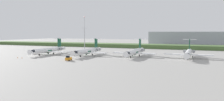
# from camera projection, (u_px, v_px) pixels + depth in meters

# --- Properties ---
(ground_plane) EXTENTS (500.00, 500.00, 0.00)m
(ground_plane) POSITION_uv_depth(u_px,v_px,m) (126.00, 52.00, 138.13)
(ground_plane) COLOR #9E9B96
(grass_berm) EXTENTS (320.00, 20.00, 2.93)m
(grass_berm) POSITION_uv_depth(u_px,v_px,m) (143.00, 46.00, 180.11)
(grass_berm) COLOR #4C6B38
(grass_berm) RESTS_ON ground
(regional_jet_nearest) EXTENTS (22.81, 31.00, 9.00)m
(regional_jet_nearest) POSITION_uv_depth(u_px,v_px,m) (49.00, 50.00, 126.51)
(regional_jet_nearest) COLOR white
(regional_jet_nearest) RESTS_ON ground
(regional_jet_second) EXTENTS (22.81, 31.00, 9.00)m
(regional_jet_second) POSITION_uv_depth(u_px,v_px,m) (88.00, 51.00, 120.02)
(regional_jet_second) COLOR white
(regional_jet_second) RESTS_ON ground
(regional_jet_third) EXTENTS (22.81, 31.00, 9.00)m
(regional_jet_third) POSITION_uv_depth(u_px,v_px,m) (135.00, 52.00, 115.74)
(regional_jet_third) COLOR white
(regional_jet_third) RESTS_ON ground
(regional_jet_fourth) EXTENTS (22.81, 31.00, 9.00)m
(regional_jet_fourth) POSITION_uv_depth(u_px,v_px,m) (188.00, 53.00, 107.87)
(regional_jet_fourth) COLOR white
(regional_jet_fourth) RESTS_ON ground
(antenna_mast) EXTENTS (4.40, 0.50, 24.02)m
(antenna_mast) POSITION_uv_depth(u_px,v_px,m) (85.00, 36.00, 160.29)
(antenna_mast) COLOR #B2B2B7
(antenna_mast) RESTS_ON ground
(distant_hangar) EXTENTS (66.82, 25.72, 13.14)m
(distant_hangar) POSITION_uv_depth(u_px,v_px,m) (188.00, 39.00, 198.71)
(distant_hangar) COLOR #9EA3AD
(distant_hangar) RESTS_ON ground
(baggage_tug) EXTENTS (1.72, 3.20, 2.30)m
(baggage_tug) POSITION_uv_depth(u_px,v_px,m) (68.00, 58.00, 98.32)
(baggage_tug) COLOR orange
(baggage_tug) RESTS_ON ground
(safety_cone_front_marker) EXTENTS (0.44, 0.44, 0.55)m
(safety_cone_front_marker) POSITION_uv_depth(u_px,v_px,m) (18.00, 57.00, 108.18)
(safety_cone_front_marker) COLOR orange
(safety_cone_front_marker) RESTS_ON ground
(safety_cone_mid_marker) EXTENTS (0.44, 0.44, 0.55)m
(safety_cone_mid_marker) POSITION_uv_depth(u_px,v_px,m) (22.00, 58.00, 107.13)
(safety_cone_mid_marker) COLOR orange
(safety_cone_mid_marker) RESTS_ON ground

